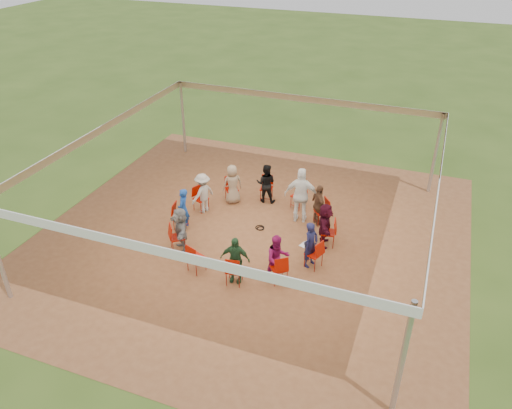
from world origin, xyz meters
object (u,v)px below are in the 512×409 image
(chair_1, at_px, (328,233))
(chair_4, at_px, (266,188))
(chair_6, at_px, (201,199))
(person_seated_5, at_px, (203,193))
(person_seated_6, at_px, (183,209))
(laptop, at_px, (306,244))
(person_seated_3, at_px, (266,183))
(chair_11, at_px, (279,268))
(person_seated_7, at_px, (181,229))
(person_seated_0, at_px, (311,245))
(chair_3, at_px, (299,196))
(person_seated_8, at_px, (235,260))
(chair_2, at_px, (321,212))
(chair_5, at_px, (232,189))
(chair_7, at_px, (180,216))
(standing_person, at_px, (301,195))
(chair_10, at_px, (234,270))
(cable_coil, at_px, (260,228))
(person_seated_9, at_px, (278,258))
(person_seated_4, at_px, (233,184))
(person_seated_2, at_px, (319,205))
(chair_8, at_px, (177,237))
(person_seated_1, at_px, (325,225))
(chair_0, at_px, (314,254))
(chair_9, at_px, (196,258))

(chair_1, distance_m, chair_4, 3.35)
(chair_1, height_order, chair_6, same)
(person_seated_5, relative_size, person_seated_6, 1.00)
(person_seated_6, bearing_deg, laptop, 75.59)
(chair_1, distance_m, person_seated_3, 3.28)
(chair_11, bearing_deg, person_seated_3, 75.40)
(person_seated_3, bearing_deg, person_seated_7, 60.00)
(chair_6, height_order, person_seated_0, person_seated_0)
(chair_3, distance_m, person_seated_8, 4.47)
(chair_11, relative_size, person_seated_6, 0.63)
(chair_2, height_order, chair_5, same)
(chair_7, xyz_separation_m, laptop, (4.28, -0.38, 0.21))
(chair_2, relative_size, standing_person, 0.47)
(chair_5, distance_m, person_seated_7, 3.28)
(person_seated_3, height_order, laptop, person_seated_3)
(person_seated_7, relative_size, laptop, 3.94)
(chair_2, xyz_separation_m, laptop, (0.10, -2.24, 0.21))
(chair_10, relative_size, cable_coil, 2.36)
(chair_4, distance_m, person_seated_6, 3.28)
(chair_2, bearing_deg, chair_11, 135.00)
(chair_6, xyz_separation_m, person_seated_5, (0.11, -0.04, 0.27))
(chair_1, bearing_deg, standing_person, 39.66)
(person_seated_9, bearing_deg, cable_coil, 81.87)
(chair_6, xyz_separation_m, person_seated_4, (0.80, 0.90, 0.27))
(chair_11, height_order, person_seated_2, person_seated_2)
(person_seated_2, distance_m, cable_coil, 2.03)
(chair_1, height_order, chair_5, same)
(chair_8, distance_m, person_seated_6, 1.23)
(person_seated_1, distance_m, person_seated_7, 4.34)
(chair_0, distance_m, person_seated_9, 1.23)
(chair_10, bearing_deg, chair_4, 90.00)
(chair_1, relative_size, person_seated_6, 0.63)
(person_seated_8, bearing_deg, chair_8, 152.58)
(chair_4, height_order, person_seated_9, person_seated_9)
(person_seated_2, distance_m, person_seated_5, 3.89)
(standing_person, xyz_separation_m, laptop, (0.78, -2.16, -0.30))
(chair_4, xyz_separation_m, chair_9, (-0.48, -4.55, 0.00))
(chair_10, bearing_deg, chair_2, 60.00)
(person_seated_3, bearing_deg, chair_2, 152.58)
(chair_6, bearing_deg, person_seated_6, 20.54)
(chair_2, distance_m, chair_10, 4.10)
(person_seated_5, bearing_deg, chair_8, 27.42)
(person_seated_3, bearing_deg, person_seated_2, 150.00)
(chair_6, relative_size, person_seated_9, 0.63)
(person_seated_6, height_order, laptop, person_seated_6)
(person_seated_1, relative_size, standing_person, 0.74)
(person_seated_7, height_order, standing_person, standing_person)
(chair_8, distance_m, person_seated_1, 4.47)
(person_seated_6, height_order, person_seated_9, same)
(person_seated_0, bearing_deg, chair_4, 59.14)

